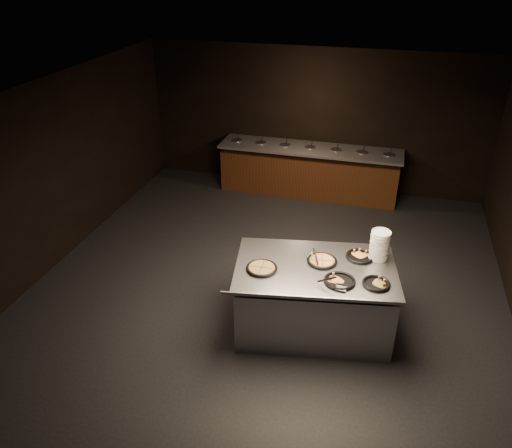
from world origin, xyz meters
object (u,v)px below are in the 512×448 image
object	(u,v)px
serving_counter	(313,299)
pan_veggie_whole	(262,268)
pan_cheese_whole	(322,261)
plate_stack	(380,246)

from	to	relation	value
serving_counter	pan_veggie_whole	size ratio (longest dim) A/B	5.60
serving_counter	pan_cheese_whole	size ratio (longest dim) A/B	5.74
serving_counter	plate_stack	xyz separation A→B (m)	(0.76, 0.41, 0.72)
serving_counter	plate_stack	bearing A→B (deg)	18.50
plate_stack	pan_veggie_whole	bearing A→B (deg)	-155.45
pan_veggie_whole	pan_cheese_whole	world-z (taller)	same
pan_veggie_whole	pan_cheese_whole	size ratio (longest dim) A/B	1.02
plate_stack	pan_veggie_whole	distance (m)	1.56
serving_counter	pan_veggie_whole	distance (m)	0.88
pan_veggie_whole	pan_cheese_whole	bearing A→B (deg)	27.26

